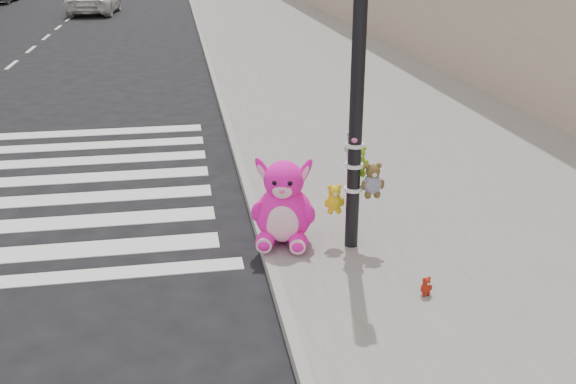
{
  "coord_description": "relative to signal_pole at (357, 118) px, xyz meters",
  "views": [
    {
      "loc": [
        0.63,
        -5.12,
        3.7
      ],
      "look_at": [
        1.87,
        2.18,
        0.75
      ],
      "focal_mm": 40.0,
      "sensor_mm": 36.0,
      "label": 1
    }
  ],
  "objects": [
    {
      "name": "pink_bunny",
      "position": [
        -0.83,
        0.22,
        -1.16
      ],
      "size": [
        0.85,
        0.95,
        1.12
      ],
      "rotation": [
        0.0,
        0.0,
        -0.25
      ],
      "color": "#FF15B3",
      "rests_on": "sidewalk_near"
    },
    {
      "name": "curb_edge",
      "position": [
        -1.07,
        8.19,
        -1.69
      ],
      "size": [
        0.12,
        80.0,
        0.15
      ],
      "primitive_type": "cube",
      "color": "gray",
      "rests_on": "ground"
    },
    {
      "name": "red_teddy",
      "position": [
        0.45,
        -1.31,
        -1.51
      ],
      "size": [
        0.17,
        0.13,
        0.22
      ],
      "primitive_type": null,
      "rotation": [
        0.0,
        0.0,
        0.24
      ],
      "color": "#9E1E0F",
      "rests_on": "sidewalk_near"
    },
    {
      "name": "signal_pole",
      "position": [
        0.0,
        0.0,
        0.0
      ],
      "size": [
        0.7,
        0.49,
        4.0
      ],
      "color": "black",
      "rests_on": "sidewalk_near"
    },
    {
      "name": "ground",
      "position": [
        -2.62,
        -1.81,
        -1.76
      ],
      "size": [
        120.0,
        120.0,
        0.0
      ],
      "primitive_type": "plane",
      "color": "black",
      "rests_on": "ground"
    },
    {
      "name": "car_white_near",
      "position": [
        -6.09,
        28.5,
        -1.1
      ],
      "size": [
        2.49,
        4.87,
        1.32
      ],
      "primitive_type": "imported",
      "rotation": [
        0.0,
        0.0,
        3.08
      ],
      "color": "white",
      "rests_on": "ground"
    },
    {
      "name": "sidewalk_near",
      "position": [
        2.38,
        8.19,
        -1.69
      ],
      "size": [
        7.0,
        80.0,
        0.14
      ],
      "primitive_type": "cube",
      "color": "slate",
      "rests_on": "ground"
    }
  ]
}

